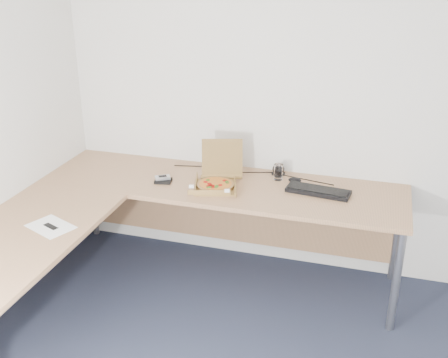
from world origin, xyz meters
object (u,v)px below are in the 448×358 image
(keyboard, at_px, (318,191))
(wallet, at_px, (163,181))
(desk, at_px, (154,208))
(pizza_box, at_px, (216,182))
(drinking_glass, at_px, (278,172))

(keyboard, xyz_separation_m, wallet, (-1.06, -0.12, -0.00))
(desk, distance_m, pizza_box, 0.48)
(pizza_box, xyz_separation_m, wallet, (-0.38, -0.03, -0.03))
(desk, distance_m, keyboard, 1.08)
(pizza_box, height_order, keyboard, pizza_box)
(desk, bearing_deg, drinking_glass, 41.87)
(pizza_box, height_order, drinking_glass, pizza_box)
(pizza_box, bearing_deg, keyboard, -8.72)
(pizza_box, bearing_deg, desk, -145.95)
(wallet, bearing_deg, keyboard, -3.91)
(desk, height_order, keyboard, keyboard)
(pizza_box, height_order, wallet, pizza_box)
(drinking_glass, relative_size, wallet, 1.00)
(drinking_glass, xyz_separation_m, keyboard, (0.30, -0.15, -0.04))
(desk, distance_m, drinking_glass, 0.92)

